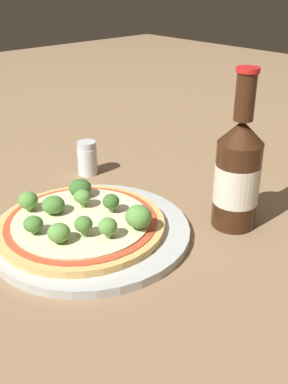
# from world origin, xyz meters

# --- Properties ---
(ground_plane) EXTENTS (3.00, 3.00, 0.00)m
(ground_plane) POSITION_xyz_m (0.00, 0.00, 0.00)
(ground_plane) COLOR #846647
(plate) EXTENTS (0.28, 0.28, 0.01)m
(plate) POSITION_xyz_m (-0.00, 0.01, 0.01)
(plate) COLOR #B2B7B2
(plate) RESTS_ON ground_plane
(pizza) EXTENTS (0.23, 0.23, 0.01)m
(pizza) POSITION_xyz_m (-0.01, 0.01, 0.02)
(pizza) COLOR tan
(pizza) RESTS_ON plate
(broccoli_floret_0) EXTENTS (0.02, 0.02, 0.03)m
(broccoli_floret_0) POSITION_xyz_m (0.03, -0.00, 0.04)
(broccoli_floret_0) COLOR #7A9E5B
(broccoli_floret_0) RESTS_ON pizza
(broccoli_floret_1) EXTENTS (0.03, 0.03, 0.03)m
(broccoli_floret_1) POSITION_xyz_m (-0.03, 0.05, 0.04)
(broccoli_floret_1) COLOR #7A9E5B
(broccoli_floret_1) RESTS_ON pizza
(broccoli_floret_2) EXTENTS (0.03, 0.03, 0.03)m
(broccoli_floret_2) POSITION_xyz_m (0.03, 0.07, 0.04)
(broccoli_floret_2) COLOR #7A9E5B
(broccoli_floret_2) RESTS_ON pizza
(broccoli_floret_3) EXTENTS (0.03, 0.03, 0.03)m
(broccoli_floret_3) POSITION_xyz_m (-0.06, -0.02, 0.04)
(broccoli_floret_3) COLOR #7A9E5B
(broccoli_floret_3) RESTS_ON pizza
(broccoli_floret_4) EXTENTS (0.02, 0.02, 0.03)m
(broccoli_floret_4) POSITION_xyz_m (-0.01, -0.05, 0.04)
(broccoli_floret_4) COLOR #7A9E5B
(broccoli_floret_4) RESTS_ON pizza
(broccoli_floret_5) EXTENTS (0.02, 0.02, 0.03)m
(broccoli_floret_5) POSITION_xyz_m (0.01, 0.04, 0.04)
(broccoli_floret_5) COLOR #7A9E5B
(broccoli_floret_5) RESTS_ON pizza
(broccoli_floret_6) EXTENTS (0.02, 0.02, 0.03)m
(broccoli_floret_6) POSITION_xyz_m (-0.03, -0.03, 0.04)
(broccoli_floret_6) COLOR #7A9E5B
(broccoli_floret_6) RESTS_ON pizza
(broccoli_floret_7) EXTENTS (0.03, 0.03, 0.03)m
(broccoli_floret_7) POSITION_xyz_m (-0.05, 0.08, 0.04)
(broccoli_floret_7) COLOR #7A9E5B
(broccoli_floret_7) RESTS_ON pizza
(broccoli_floret_8) EXTENTS (0.03, 0.03, 0.02)m
(broccoli_floret_8) POSITION_xyz_m (-0.08, 0.02, 0.04)
(broccoli_floret_8) COLOR #7A9E5B
(broccoli_floret_8) RESTS_ON pizza
(broccoli_floret_9) EXTENTS (0.03, 0.03, 0.03)m
(broccoli_floret_9) POSITION_xyz_m (0.03, -0.06, 0.04)
(broccoli_floret_9) COLOR #7A9E5B
(broccoli_floret_9) RESTS_ON pizza
(beer_bottle) EXTENTS (0.06, 0.06, 0.22)m
(beer_bottle) POSITION_xyz_m (0.17, -0.11, 0.08)
(beer_bottle) COLOR #381E0F
(beer_bottle) RESTS_ON ground_plane
(pepper_shaker) EXTENTS (0.03, 0.03, 0.06)m
(pepper_shaker) POSITION_xyz_m (0.12, 0.18, 0.03)
(pepper_shaker) COLOR silver
(pepper_shaker) RESTS_ON ground_plane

